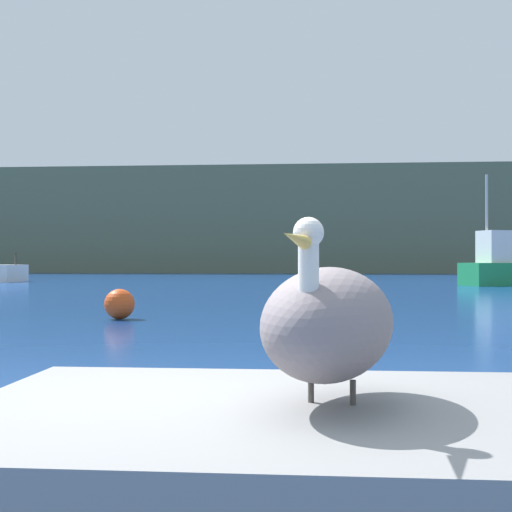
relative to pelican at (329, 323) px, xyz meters
The scene contains 6 objects.
ground_plane 1.41m from the pelican, 161.87° to the left, with size 260.00×260.00×0.00m, color navy.
hillside_backdrop 68.80m from the pelican, 90.79° to the left, with size 140.00×13.69×9.98m, color #5B664C.
pier_dock 0.70m from the pelican, 76.61° to the left, with size 3.58×2.25×0.60m, color gray.
pelican is the anchor object (origin of this frame).
fishing_boat_green 34.51m from the pelican, 73.96° to the left, with size 5.70×3.77×5.47m.
mooring_buoy 12.57m from the pelican, 110.13° to the left, with size 0.66×0.66×0.66m, color #E54C19.
Camera 1 is at (0.89, -3.78, 1.30)m, focal length 50.48 mm.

